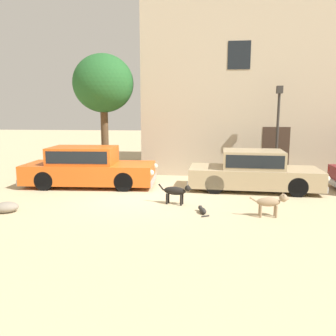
{
  "coord_description": "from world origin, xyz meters",
  "views": [
    {
      "loc": [
        2.01,
        -10.41,
        2.67
      ],
      "look_at": [
        0.91,
        0.2,
        0.9
      ],
      "focal_mm": 35.62,
      "sensor_mm": 36.0,
      "label": 1
    }
  ],
  "objects_px": {
    "stray_dog_spotted": "(176,191)",
    "street_lamp": "(278,121)",
    "stray_dog_tan": "(272,202)",
    "parked_sedan_nearest": "(88,166)",
    "parked_sedan_second": "(253,170)",
    "acacia_tree_left": "(103,84)",
    "stray_cat": "(202,210)"
  },
  "relations": [
    {
      "from": "parked_sedan_nearest",
      "to": "stray_cat",
      "type": "relative_size",
      "value": 7.71
    },
    {
      "from": "acacia_tree_left",
      "to": "stray_dog_spotted",
      "type": "bearing_deg",
      "value": -53.26
    },
    {
      "from": "parked_sedan_second",
      "to": "street_lamp",
      "type": "height_order",
      "value": "street_lamp"
    },
    {
      "from": "parked_sedan_nearest",
      "to": "stray_dog_tan",
      "type": "bearing_deg",
      "value": -30.34
    },
    {
      "from": "stray_dog_tan",
      "to": "street_lamp",
      "type": "height_order",
      "value": "street_lamp"
    },
    {
      "from": "stray_dog_spotted",
      "to": "stray_dog_tan",
      "type": "height_order",
      "value": "stray_dog_tan"
    },
    {
      "from": "stray_cat",
      "to": "street_lamp",
      "type": "distance_m",
      "value": 5.77
    },
    {
      "from": "parked_sedan_nearest",
      "to": "acacia_tree_left",
      "type": "relative_size",
      "value": 0.95
    },
    {
      "from": "stray_cat",
      "to": "parked_sedan_second",
      "type": "bearing_deg",
      "value": -48.41
    },
    {
      "from": "street_lamp",
      "to": "acacia_tree_left",
      "type": "relative_size",
      "value": 0.71
    },
    {
      "from": "stray_dog_tan",
      "to": "acacia_tree_left",
      "type": "height_order",
      "value": "acacia_tree_left"
    },
    {
      "from": "stray_dog_spotted",
      "to": "street_lamp",
      "type": "xyz_separation_m",
      "value": [
        3.6,
        3.68,
        1.97
      ]
    },
    {
      "from": "parked_sedan_nearest",
      "to": "parked_sedan_second",
      "type": "distance_m",
      "value": 5.96
    },
    {
      "from": "parked_sedan_second",
      "to": "street_lamp",
      "type": "bearing_deg",
      "value": 58.16
    },
    {
      "from": "stray_cat",
      "to": "acacia_tree_left",
      "type": "distance_m",
      "value": 7.93
    },
    {
      "from": "street_lamp",
      "to": "parked_sedan_nearest",
      "type": "bearing_deg",
      "value": -168.12
    },
    {
      "from": "parked_sedan_nearest",
      "to": "stray_cat",
      "type": "distance_m",
      "value": 5.22
    },
    {
      "from": "stray_dog_spotted",
      "to": "street_lamp",
      "type": "relative_size",
      "value": 0.28
    },
    {
      "from": "stray_dog_spotted",
      "to": "stray_dog_tan",
      "type": "distance_m",
      "value": 2.73
    },
    {
      "from": "acacia_tree_left",
      "to": "stray_dog_tan",
      "type": "bearing_deg",
      "value": -42.92
    },
    {
      "from": "parked_sedan_second",
      "to": "stray_dog_tan",
      "type": "xyz_separation_m",
      "value": [
        0.04,
        -3.09,
        -0.28
      ]
    },
    {
      "from": "parked_sedan_second",
      "to": "acacia_tree_left",
      "type": "xyz_separation_m",
      "value": [
        -6.02,
        2.55,
        3.17
      ]
    },
    {
      "from": "stray_dog_tan",
      "to": "stray_dog_spotted",
      "type": "bearing_deg",
      "value": 156.64
    },
    {
      "from": "parked_sedan_nearest",
      "to": "stray_dog_spotted",
      "type": "relative_size",
      "value": 4.72
    },
    {
      "from": "stray_dog_spotted",
      "to": "acacia_tree_left",
      "type": "height_order",
      "value": "acacia_tree_left"
    },
    {
      "from": "parked_sedan_second",
      "to": "stray_dog_spotted",
      "type": "bearing_deg",
      "value": -136.26
    },
    {
      "from": "street_lamp",
      "to": "stray_dog_spotted",
      "type": "bearing_deg",
      "value": -134.33
    },
    {
      "from": "stray_dog_spotted",
      "to": "stray_cat",
      "type": "relative_size",
      "value": 1.63
    },
    {
      "from": "parked_sedan_nearest",
      "to": "stray_dog_tan",
      "type": "relative_size",
      "value": 4.75
    },
    {
      "from": "stray_cat",
      "to": "parked_sedan_nearest",
      "type": "bearing_deg",
      "value": 36.57
    },
    {
      "from": "stray_cat",
      "to": "stray_dog_tan",
      "type": "bearing_deg",
      "value": -112.17
    },
    {
      "from": "stray_dog_spotted",
      "to": "stray_dog_tan",
      "type": "bearing_deg",
      "value": -7.07
    }
  ]
}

